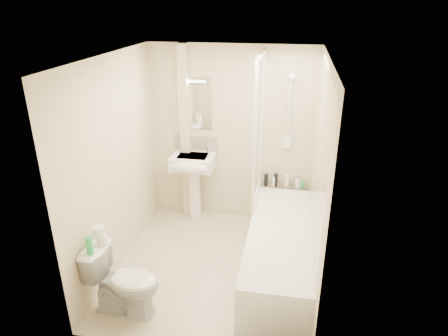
# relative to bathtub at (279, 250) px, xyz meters

# --- Properties ---
(floor) EXTENTS (2.50, 2.50, 0.00)m
(floor) POSITION_rel_bathtub_xyz_m (-0.75, -0.04, -0.29)
(floor) COLOR beige
(floor) RESTS_ON ground
(wall_back) EXTENTS (2.20, 0.02, 2.40)m
(wall_back) POSITION_rel_bathtub_xyz_m (-0.75, 1.21, 0.91)
(wall_back) COLOR beige
(wall_back) RESTS_ON ground
(wall_left) EXTENTS (0.02, 2.50, 2.40)m
(wall_left) POSITION_rel_bathtub_xyz_m (-1.85, -0.04, 0.91)
(wall_left) COLOR beige
(wall_left) RESTS_ON ground
(wall_right) EXTENTS (0.02, 2.50, 2.40)m
(wall_right) POSITION_rel_bathtub_xyz_m (0.35, -0.04, 0.91)
(wall_right) COLOR beige
(wall_right) RESTS_ON ground
(ceiling) EXTENTS (2.20, 2.50, 0.02)m
(ceiling) POSITION_rel_bathtub_xyz_m (-0.75, -0.04, 2.11)
(ceiling) COLOR white
(ceiling) RESTS_ON wall_back
(tile_back) EXTENTS (0.70, 0.01, 1.75)m
(tile_back) POSITION_rel_bathtub_xyz_m (0.00, 1.20, 1.14)
(tile_back) COLOR beige
(tile_back) RESTS_ON wall_back
(tile_right) EXTENTS (0.01, 2.10, 1.75)m
(tile_right) POSITION_rel_bathtub_xyz_m (0.34, -0.00, 1.14)
(tile_right) COLOR beige
(tile_right) RESTS_ON wall_right
(pipe_boxing) EXTENTS (0.12, 0.12, 2.40)m
(pipe_boxing) POSITION_rel_bathtub_xyz_m (-1.37, 1.15, 0.91)
(pipe_boxing) COLOR beige
(pipe_boxing) RESTS_ON ground
(splashback) EXTENTS (0.60, 0.02, 0.30)m
(splashback) POSITION_rel_bathtub_xyz_m (-1.24, 1.20, 0.74)
(splashback) COLOR beige
(splashback) RESTS_ON wall_back
(mirror) EXTENTS (0.46, 0.01, 0.60)m
(mirror) POSITION_rel_bathtub_xyz_m (-1.24, 1.20, 1.29)
(mirror) COLOR white
(mirror) RESTS_ON wall_back
(strip_light) EXTENTS (0.42, 0.07, 0.07)m
(strip_light) POSITION_rel_bathtub_xyz_m (-1.24, 1.17, 1.66)
(strip_light) COLOR silver
(strip_light) RESTS_ON wall_back
(bathtub) EXTENTS (0.70, 2.10, 0.55)m
(bathtub) POSITION_rel_bathtub_xyz_m (0.00, 0.00, 0.00)
(bathtub) COLOR white
(bathtub) RESTS_ON ground
(shower_screen) EXTENTS (0.04, 0.92, 1.80)m
(shower_screen) POSITION_rel_bathtub_xyz_m (-0.35, 0.76, 1.16)
(shower_screen) COLOR white
(shower_screen) RESTS_ON bathtub
(shower_fixture) EXTENTS (0.10, 0.16, 0.99)m
(shower_fixture) POSITION_rel_bathtub_xyz_m (-0.00, 1.15, 1.26)
(shower_fixture) COLOR white
(shower_fixture) RESTS_ON wall_back
(pedestal_sink) EXTENTS (0.57, 0.51, 1.10)m
(pedestal_sink) POSITION_rel_bathtub_xyz_m (-1.24, 0.97, 0.48)
(pedestal_sink) COLOR white
(pedestal_sink) RESTS_ON ground
(bottle_black_a) EXTENTS (0.06, 0.06, 0.17)m
(bottle_black_a) POSITION_rel_bathtub_xyz_m (-0.26, 1.12, 0.35)
(bottle_black_a) COLOR black
(bottle_black_a) RESTS_ON bathtub
(bottle_white_a) EXTENTS (0.06, 0.06, 0.14)m
(bottle_white_a) POSITION_rel_bathtub_xyz_m (-0.15, 1.12, 0.33)
(bottle_white_a) COLOR silver
(bottle_white_a) RESTS_ON bathtub
(bottle_black_b) EXTENTS (0.06, 0.06, 0.19)m
(bottle_black_b) POSITION_rel_bathtub_xyz_m (-0.13, 1.12, 0.35)
(bottle_black_b) COLOR black
(bottle_black_b) RESTS_ON bathtub
(bottle_cream) EXTENTS (0.06, 0.06, 0.19)m
(bottle_cream) POSITION_rel_bathtub_xyz_m (0.02, 1.12, 0.35)
(bottle_cream) COLOR #F8E4C0
(bottle_cream) RESTS_ON bathtub
(bottle_white_b) EXTENTS (0.06, 0.06, 0.13)m
(bottle_white_b) POSITION_rel_bathtub_xyz_m (0.17, 1.12, 0.32)
(bottle_white_b) COLOR white
(bottle_white_b) RESTS_ON bathtub
(bottle_green) EXTENTS (0.07, 0.07, 0.09)m
(bottle_green) POSITION_rel_bathtub_xyz_m (0.22, 1.12, 0.31)
(bottle_green) COLOR green
(bottle_green) RESTS_ON bathtub
(toilet) EXTENTS (0.49, 0.75, 0.72)m
(toilet) POSITION_rel_bathtub_xyz_m (-1.47, -0.89, 0.07)
(toilet) COLOR white
(toilet) RESTS_ON ground
(toilet_roll_lower) EXTENTS (0.10, 0.10, 0.09)m
(toilet_roll_lower) POSITION_rel_bathtub_xyz_m (-1.68, -0.82, 0.48)
(toilet_roll_lower) COLOR white
(toilet_roll_lower) RESTS_ON toilet
(toilet_roll_upper) EXTENTS (0.12, 0.12, 0.10)m
(toilet_roll_upper) POSITION_rel_bathtub_xyz_m (-1.70, -0.84, 0.57)
(toilet_roll_upper) COLOR white
(toilet_roll_upper) RESTS_ON toilet_roll_lower
(green_bottle) EXTENTS (0.06, 0.06, 0.19)m
(green_bottle) POSITION_rel_bathtub_xyz_m (-1.72, -0.99, 0.52)
(green_bottle) COLOR green
(green_bottle) RESTS_ON toilet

